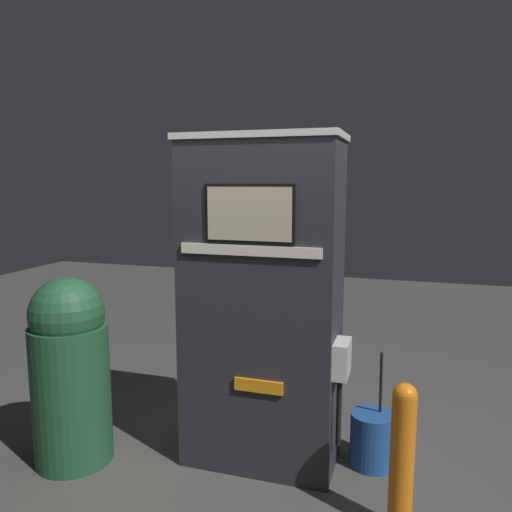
{
  "coord_description": "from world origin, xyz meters",
  "views": [
    {
      "loc": [
        0.92,
        -2.8,
        1.89
      ],
      "look_at": [
        0.0,
        0.13,
        1.43
      ],
      "focal_mm": 35.0,
      "sensor_mm": 36.0,
      "label": 1
    }
  ],
  "objects_px": {
    "trash_bin": "(70,369)",
    "squeegee_bucket": "(372,439)",
    "safety_bollard": "(402,456)",
    "gas_pump": "(262,304)"
  },
  "relations": [
    {
      "from": "trash_bin",
      "to": "squeegee_bucket",
      "type": "bearing_deg",
      "value": 15.54
    },
    {
      "from": "safety_bollard",
      "to": "squeegee_bucket",
      "type": "xyz_separation_m",
      "value": [
        -0.2,
        0.63,
        -0.26
      ]
    },
    {
      "from": "gas_pump",
      "to": "squeegee_bucket",
      "type": "distance_m",
      "value": 1.17
    },
    {
      "from": "safety_bollard",
      "to": "trash_bin",
      "type": "bearing_deg",
      "value": 177.69
    },
    {
      "from": "safety_bollard",
      "to": "gas_pump",
      "type": "bearing_deg",
      "value": 152.38
    },
    {
      "from": "safety_bollard",
      "to": "squeegee_bucket",
      "type": "bearing_deg",
      "value": 107.37
    },
    {
      "from": "gas_pump",
      "to": "safety_bollard",
      "type": "relative_size",
      "value": 2.56
    },
    {
      "from": "gas_pump",
      "to": "squeegee_bucket",
      "type": "relative_size",
      "value": 2.69
    },
    {
      "from": "gas_pump",
      "to": "safety_bollard",
      "type": "distance_m",
      "value": 1.22
    },
    {
      "from": "safety_bollard",
      "to": "squeegee_bucket",
      "type": "height_order",
      "value": "safety_bollard"
    }
  ]
}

